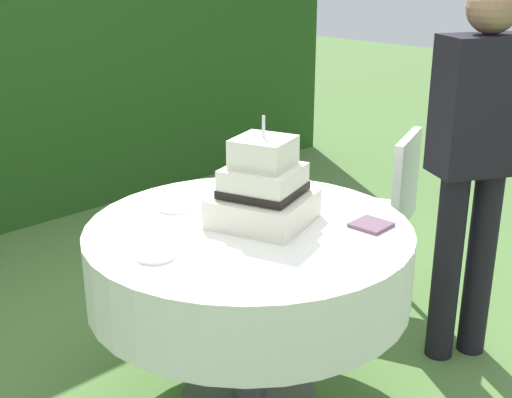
# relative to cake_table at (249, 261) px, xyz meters

# --- Properties ---
(ground_plane) EXTENTS (20.00, 20.00, 0.00)m
(ground_plane) POSITION_rel_cake_table_xyz_m (0.00, 0.00, -0.60)
(ground_plane) COLOR #547A3D
(cake_table) EXTENTS (1.21, 1.21, 0.74)m
(cake_table) POSITION_rel_cake_table_xyz_m (0.00, 0.00, 0.00)
(cake_table) COLOR #4C4C51
(cake_table) RESTS_ON ground_plane
(wedding_cake) EXTENTS (0.42, 0.42, 0.41)m
(wedding_cake) POSITION_rel_cake_table_xyz_m (0.07, -0.00, 0.27)
(wedding_cake) COLOR silver
(wedding_cake) RESTS_ON cake_table
(serving_plate_near) EXTENTS (0.14, 0.14, 0.01)m
(serving_plate_near) POSITION_rel_cake_table_xyz_m (-0.08, 0.34, 0.15)
(serving_plate_near) COLOR white
(serving_plate_near) RESTS_ON cake_table
(serving_plate_far) EXTENTS (0.13, 0.13, 0.01)m
(serving_plate_far) POSITION_rel_cake_table_xyz_m (-0.41, 0.02, 0.15)
(serving_plate_far) COLOR white
(serving_plate_far) RESTS_ON cake_table
(napkin_stack) EXTENTS (0.13, 0.13, 0.01)m
(napkin_stack) POSITION_rel_cake_table_xyz_m (0.32, -0.32, 0.15)
(napkin_stack) COLOR #6B4C60
(napkin_stack) RESTS_ON cake_table
(garden_chair) EXTENTS (0.52, 0.52, 0.89)m
(garden_chair) POSITION_rel_cake_table_xyz_m (1.03, 0.12, -0.06)
(garden_chair) COLOR white
(garden_chair) RESTS_ON ground_plane
(standing_person) EXTENTS (0.41, 0.35, 1.60)m
(standing_person) POSITION_rel_cake_table_xyz_m (0.89, -0.41, 0.33)
(standing_person) COLOR black
(standing_person) RESTS_ON ground_plane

